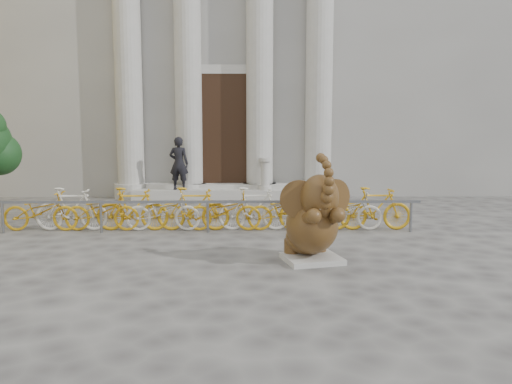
{
  "coord_description": "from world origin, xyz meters",
  "views": [
    {
      "loc": [
        0.87,
        -7.27,
        2.28
      ],
      "look_at": [
        0.99,
        2.37,
        1.1
      ],
      "focal_mm": 35.0,
      "sensor_mm": 36.0,
      "label": 1
    }
  ],
  "objects": [
    {
      "name": "ground",
      "position": [
        0.0,
        0.0,
        0.0
      ],
      "size": [
        80.0,
        80.0,
        0.0
      ],
      "primitive_type": "plane",
      "color": "#474442",
      "rests_on": "ground"
    },
    {
      "name": "classical_building",
      "position": [
        0.0,
        14.93,
        5.98
      ],
      "size": [
        22.0,
        10.7,
        12.0
      ],
      "color": "gray",
      "rests_on": "ground"
    },
    {
      "name": "entrance_steps",
      "position": [
        0.0,
        9.4,
        0.18
      ],
      "size": [
        6.0,
        1.2,
        0.36
      ],
      "primitive_type": "cube",
      "color": "#A8A59E",
      "rests_on": "ground"
    },
    {
      "name": "elephant_statue",
      "position": [
        1.97,
        1.26,
        0.69
      ],
      "size": [
        1.24,
        1.5,
        1.91
      ],
      "rotation": [
        0.0,
        0.0,
        0.24
      ],
      "color": "#A8A59E",
      "rests_on": "ground"
    },
    {
      "name": "bike_rack",
      "position": [
        -0.1,
        4.08,
        0.5
      ],
      "size": [
        9.6,
        0.53,
        1.0
      ],
      "color": "slate",
      "rests_on": "ground"
    },
    {
      "name": "pedestrian",
      "position": [
        -1.46,
        9.05,
        1.23
      ],
      "size": [
        0.69,
        0.51,
        1.74
      ],
      "primitive_type": "imported",
      "rotation": [
        0.0,
        0.0,
        2.99
      ],
      "color": "black",
      "rests_on": "entrance_steps"
    },
    {
      "name": "balustrade_post",
      "position": [
        1.37,
        9.1,
        0.84
      ],
      "size": [
        0.43,
        0.43,
        1.04
      ],
      "color": "#A8A59E",
      "rests_on": "entrance_steps"
    }
  ]
}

